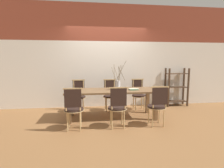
% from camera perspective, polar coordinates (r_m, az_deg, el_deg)
% --- Properties ---
extents(ground_plane, '(16.00, 16.00, 0.00)m').
position_cam_1_polar(ground_plane, '(4.59, 0.00, -10.93)').
color(ground_plane, olive).
extents(wall_rear, '(12.00, 0.06, 3.20)m').
position_cam_1_polar(wall_rear, '(5.59, -1.61, 9.01)').
color(wall_rear, silver).
rests_on(wall_rear, ground_plane).
extents(dining_table, '(2.30, 0.84, 0.73)m').
position_cam_1_polar(dining_table, '(4.43, 0.00, -3.23)').
color(dining_table, brown).
rests_on(dining_table, ground_plane).
extents(chair_near_leftend, '(0.42, 0.42, 0.92)m').
position_cam_1_polar(chair_near_leftend, '(3.75, -12.39, -7.43)').
color(chair_near_leftend, black).
rests_on(chair_near_leftend, ground_plane).
extents(chair_near_left, '(0.42, 0.42, 0.92)m').
position_cam_1_polar(chair_near_left, '(3.78, 1.83, -7.14)').
color(chair_near_left, black).
rests_on(chair_near_left, ground_plane).
extents(chair_near_center, '(0.42, 0.42, 0.92)m').
position_cam_1_polar(chair_near_center, '(4.01, 14.58, -6.52)').
color(chair_near_center, black).
rests_on(chair_near_center, ground_plane).
extents(chair_far_leftend, '(0.42, 0.42, 0.92)m').
position_cam_1_polar(chair_far_leftend, '(5.13, -10.87, -3.41)').
color(chair_far_leftend, black).
rests_on(chair_far_leftend, ground_plane).
extents(chair_far_left, '(0.42, 0.42, 0.92)m').
position_cam_1_polar(chair_far_left, '(5.15, -0.61, -3.23)').
color(chair_far_left, black).
rests_on(chair_far_left, ground_plane).
extents(chair_far_center, '(0.42, 0.42, 0.92)m').
position_cam_1_polar(chair_far_center, '(5.31, 8.62, -2.98)').
color(chair_far_center, black).
rests_on(chair_far_center, ground_plane).
extents(vase_centerpiece, '(0.37, 0.40, 0.73)m').
position_cam_1_polar(vase_centerpiece, '(4.42, 1.91, -0.16)').
color(vase_centerpiece, silver).
rests_on(vase_centerpiece, dining_table).
extents(book_stack, '(0.24, 0.18, 0.03)m').
position_cam_1_polar(book_stack, '(4.46, 7.08, -1.67)').
color(book_stack, '#1E6B4C').
rests_on(book_stack, dining_table).
extents(shelving_rack, '(0.70, 0.32, 1.22)m').
position_cam_1_polar(shelving_rack, '(6.07, 20.29, -0.97)').
color(shelving_rack, '#422D1E').
rests_on(shelving_rack, ground_plane).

